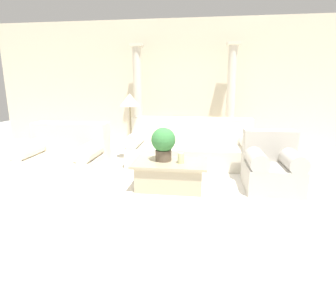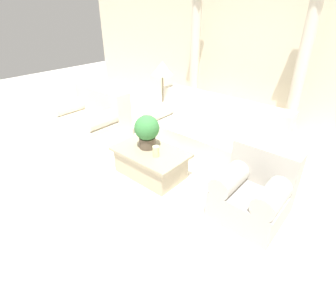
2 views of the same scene
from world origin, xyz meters
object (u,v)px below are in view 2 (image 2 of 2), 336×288
sofa_long (213,131)px  loveseat (95,116)px  floor_lamp (162,72)px  potted_plant (147,130)px  armchair (255,188)px  coffee_table (151,163)px

sofa_long → loveseat: 2.38m
floor_lamp → loveseat: bearing=-129.7°
sofa_long → floor_lamp: 1.52m
loveseat → floor_lamp: size_ratio=0.97×
potted_plant → floor_lamp: size_ratio=0.37×
floor_lamp → armchair: 2.95m
sofa_long → floor_lamp: size_ratio=1.76×
coffee_table → armchair: bearing=8.7°
floor_lamp → armchair: size_ratio=1.60×
coffee_table → floor_lamp: floor_lamp is taller
potted_plant → loveseat: bearing=170.8°
sofa_long → floor_lamp: (-1.27, 0.07, 0.85)m
coffee_table → floor_lamp: 2.00m
armchair → floor_lamp: bearing=155.4°
potted_plant → sofa_long: bearing=74.1°
coffee_table → armchair: armchair is taller
coffee_table → floor_lamp: bearing=125.3°
sofa_long → potted_plant: potted_plant is taller
potted_plant → armchair: bearing=6.3°
sofa_long → armchair: (1.31, -1.11, 0.01)m
sofa_long → coffee_table: size_ratio=2.18×
loveseat → floor_lamp: 1.62m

